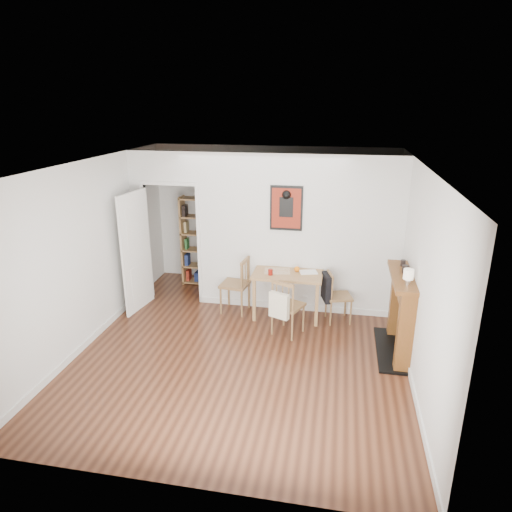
% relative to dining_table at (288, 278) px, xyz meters
% --- Properties ---
extents(ground, '(5.20, 5.20, 0.00)m').
position_rel_dining_table_xyz_m(ground, '(-0.48, -1.10, -0.66)').
color(ground, '#582F1C').
rests_on(ground, ground).
extents(room_shell, '(5.20, 5.20, 5.20)m').
position_rel_dining_table_xyz_m(room_shell, '(-0.38, 0.24, 0.63)').
color(room_shell, silver).
rests_on(room_shell, ground).
extents(dining_table, '(1.11, 0.71, 0.76)m').
position_rel_dining_table_xyz_m(dining_table, '(0.00, 0.00, 0.00)').
color(dining_table, '#9F7B4A').
rests_on(dining_table, ground).
extents(chair_left, '(0.53, 0.53, 0.95)m').
position_rel_dining_table_xyz_m(chair_left, '(-0.88, 0.00, -0.19)').
color(chair_left, olive).
rests_on(chair_left, ground).
extents(chair_right, '(0.56, 0.51, 0.83)m').
position_rel_dining_table_xyz_m(chair_right, '(0.81, -0.04, -0.23)').
color(chair_right, olive).
rests_on(chair_right, ground).
extents(chair_front, '(0.59, 0.62, 0.90)m').
position_rel_dining_table_xyz_m(chair_front, '(0.08, -0.62, -0.21)').
color(chair_front, olive).
rests_on(chair_front, ground).
extents(bookshelf, '(0.72, 0.29, 1.70)m').
position_rel_dining_table_xyz_m(bookshelf, '(-1.79, 1.09, 0.18)').
color(bookshelf, '#9F7B4A').
rests_on(bookshelf, ground).
extents(fireplace, '(0.45, 1.25, 1.16)m').
position_rel_dining_table_xyz_m(fireplace, '(1.68, -0.85, -0.05)').
color(fireplace, brown).
rests_on(fireplace, ground).
extents(red_glass, '(0.07, 0.07, 0.09)m').
position_rel_dining_table_xyz_m(red_glass, '(-0.26, -0.16, 0.14)').
color(red_glass, maroon).
rests_on(red_glass, dining_table).
extents(orange_fruit, '(0.09, 0.09, 0.09)m').
position_rel_dining_table_xyz_m(orange_fruit, '(0.14, 0.07, 0.14)').
color(orange_fruit, orange).
rests_on(orange_fruit, dining_table).
extents(placemat, '(0.45, 0.36, 0.00)m').
position_rel_dining_table_xyz_m(placemat, '(-0.18, 0.03, 0.09)').
color(placemat, beige).
rests_on(placemat, dining_table).
extents(notebook, '(0.32, 0.27, 0.01)m').
position_rel_dining_table_xyz_m(notebook, '(0.32, 0.06, 0.10)').
color(notebook, white).
rests_on(notebook, dining_table).
extents(mantel_lamp, '(0.13, 0.13, 0.20)m').
position_rel_dining_table_xyz_m(mantel_lamp, '(1.66, -1.20, 0.62)').
color(mantel_lamp, silver).
rests_on(mantel_lamp, fireplace).
extents(ceramic_jar_a, '(0.09, 0.09, 0.11)m').
position_rel_dining_table_xyz_m(ceramic_jar_a, '(1.67, -0.78, 0.55)').
color(ceramic_jar_a, black).
rests_on(ceramic_jar_a, fireplace).
extents(ceramic_jar_b, '(0.07, 0.07, 0.09)m').
position_rel_dining_table_xyz_m(ceramic_jar_b, '(1.68, -0.50, 0.54)').
color(ceramic_jar_b, black).
rests_on(ceramic_jar_b, fireplace).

